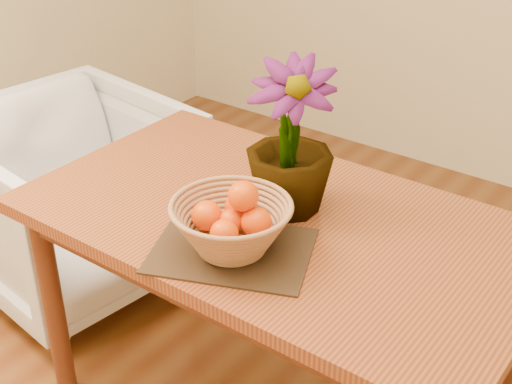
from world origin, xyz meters
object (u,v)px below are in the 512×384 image
Objects in this scene: wicker_basket at (232,229)px; armchair at (72,190)px; table at (277,243)px; potted_plant at (290,139)px.

armchair is at bearing 161.80° from wicker_basket.
table is 3.33× the size of potted_plant.
potted_plant is at bearing -87.55° from armchair.
potted_plant is at bearing 91.48° from wicker_basket.
armchair is (-1.06, 0.09, -0.55)m from potted_plant.
armchair is (-1.07, 0.35, -0.41)m from wicker_basket.
wicker_basket is 0.37× the size of armchair.
potted_plant is (-0.00, 0.05, 0.30)m from table.
table is at bearing -90.30° from armchair.
wicker_basket reaches higher than table.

